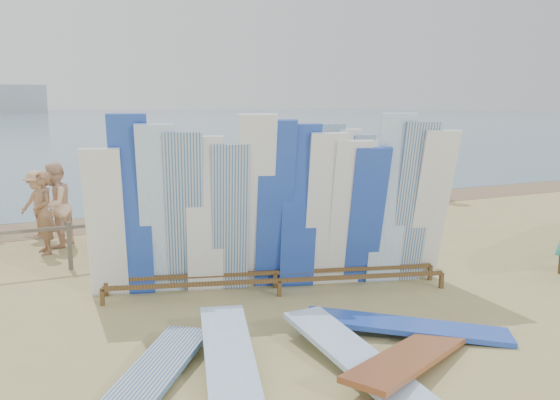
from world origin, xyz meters
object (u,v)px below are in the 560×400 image
beach_chair_right (216,226)px  beachgoer_4 (204,192)px  beachgoer_extra_0 (441,175)px  beachgoer_9 (374,176)px  flat_board_e (145,392)px  beachgoer_5 (182,196)px  beachgoer_2 (55,205)px  flat_board_d (407,335)px  beachgoer_7 (312,186)px  beachgoer_10 (366,189)px  flat_board_a (359,373)px  flat_board_c (416,365)px  stroller (236,222)px  beach_chair_left (162,237)px  beachgoer_8 (279,202)px  flat_board_b (230,379)px  side_surfboard_rack (343,199)px  main_surfboard_rack (277,213)px  beachgoer_1 (44,213)px  beachgoer_3 (38,204)px

beach_chair_right → beachgoer_4: (0.16, 1.30, 0.60)m
beachgoer_extra_0 → beachgoer_9: beachgoer_9 is taller
flat_board_e → beachgoer_5: 8.38m
beach_chair_right → beachgoer_2: beachgoer_2 is taller
flat_board_d → beachgoer_7: size_ratio=1.55×
beachgoer_10 → beach_chair_right: bearing=-24.9°
flat_board_a → beachgoer_7: (3.89, 8.29, 0.87)m
flat_board_c → stroller: 6.89m
flat_board_c → beach_chair_left: 7.04m
flat_board_c → beachgoer_extra_0: beachgoer_extra_0 is taller
beachgoer_2 → beachgoer_9: beachgoer_9 is taller
beachgoer_7 → beachgoer_4: bearing=-30.4°
beachgoer_7 → beachgoer_9: (2.51, 0.80, 0.06)m
beachgoer_9 → beachgoer_8: bearing=-148.5°
flat_board_a → beachgoer_extra_0: size_ratio=1.65×
flat_board_d → beachgoer_4: bearing=35.4°
beachgoer_4 → beachgoer_2: beachgoer_2 is taller
beach_chair_right → beachgoer_2: (-3.38, 0.68, 0.64)m
flat_board_b → beach_chair_left: beach_chair_left is taller
side_surfboard_rack → beach_chair_right: (-1.65, 2.85, -0.94)m
beachgoer_10 → beachgoer_5: bearing=-40.2°
beachgoer_9 → beachgoer_extra_0: bearing=1.7°
beach_chair_right → main_surfboard_rack: bearing=-132.6°
beachgoer_extra_0 → beachgoer_5: bearing=147.2°
beach_chair_left → beachgoer_1: 2.42m
beach_chair_left → beachgoer_3: 3.30m
flat_board_a → flat_board_e: (-2.32, 0.60, 0.00)m
side_surfboard_rack → flat_board_c: side_surfboard_rack is taller
beachgoer_4 → beachgoer_8: bearing=-110.4°
main_surfboard_rack → beach_chair_left: bearing=121.0°
flat_board_d → stroller: (-0.08, 6.08, 0.42)m
flat_board_a → beachgoer_3: size_ratio=1.75×
stroller → flat_board_c: bearing=-89.5°
flat_board_d → beachgoer_2: bearing=61.2°
flat_board_a → side_surfboard_rack: bearing=58.9°
beach_chair_left → beachgoer_4: beachgoer_4 is taller
flat_board_e → beachgoer_1: beachgoer_1 is taller
beachgoer_1 → flat_board_a: bearing=8.7°
main_surfboard_rack → beachgoer_4: main_surfboard_rack is taller
side_surfboard_rack → flat_board_b: side_surfboard_rack is taller
beachgoer_2 → beach_chair_right: bearing=115.0°
beachgoer_4 → beachgoer_7: 2.92m
stroller → beachgoer_8: size_ratio=0.64×
side_surfboard_rack → flat_board_d: 4.11m
flat_board_a → beachgoer_4: bearing=81.6°
flat_board_a → beachgoer_extra_0: bearing=43.6°
main_surfboard_rack → side_surfboard_rack: bearing=49.2°
beachgoer_2 → beachgoer_extra_0: bearing=132.1°
flat_board_c → beachgoer_extra_0: size_ratio=1.65×
flat_board_d → beachgoer_10: bearing=4.7°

